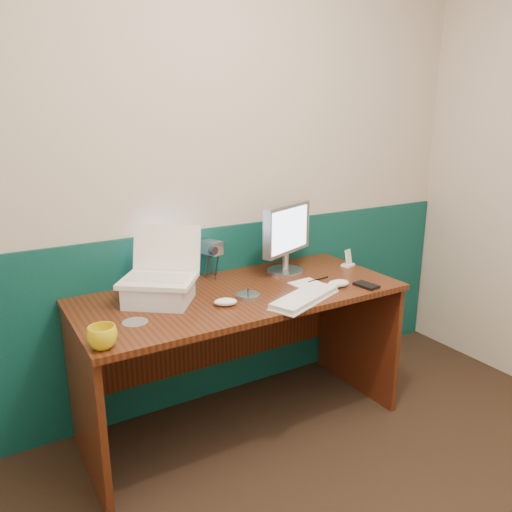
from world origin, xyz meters
TOP-DOWN VIEW (x-y plane):
  - back_wall at (0.00, 1.75)m, footprint 3.50×0.04m
  - wainscot at (0.00, 1.74)m, footprint 3.48×0.02m
  - desk at (0.04, 1.38)m, footprint 1.60×0.70m
  - laptop_riser at (-0.36, 1.44)m, footprint 0.37×0.36m
  - laptop at (-0.36, 1.44)m, footprint 0.41×0.40m
  - monitor at (0.40, 1.52)m, footprint 0.39×0.24m
  - keyboard at (0.24, 1.12)m, footprint 0.42×0.28m
  - mouse_right at (0.50, 1.19)m, footprint 0.13×0.09m
  - mouse_left at (-0.11, 1.25)m, footprint 0.12×0.10m
  - mug at (-0.70, 1.11)m, footprint 0.14×0.14m
  - camcorder at (0.01, 1.65)m, footprint 0.11×0.14m
  - cd_spindle at (0.02, 1.28)m, footprint 0.11×0.11m
  - cd_loose_a at (-0.53, 1.28)m, footprint 0.11×0.11m
  - pen at (0.47, 1.33)m, footprint 0.14×0.02m
  - papers at (0.38, 1.32)m, footprint 0.16×0.11m
  - dock at (0.78, 1.44)m, footprint 0.08×0.07m
  - music_player at (0.78, 1.44)m, footprint 0.05×0.04m
  - pda at (0.62, 1.12)m, footprint 0.09×0.13m

SIDE VIEW (x-z plane):
  - desk at x=0.04m, z-range 0.00..0.75m
  - wainscot at x=0.00m, z-range 0.00..1.00m
  - cd_loose_a at x=-0.53m, z-range 0.75..0.75m
  - papers at x=0.38m, z-range 0.75..0.75m
  - pen at x=0.47m, z-range 0.75..0.76m
  - dock at x=0.78m, z-range 0.75..0.76m
  - pda at x=0.62m, z-range 0.75..0.76m
  - keyboard at x=0.24m, z-range 0.75..0.77m
  - cd_spindle at x=0.02m, z-range 0.75..0.77m
  - mouse_left at x=-0.11m, z-range 0.75..0.79m
  - mouse_right at x=0.50m, z-range 0.75..0.79m
  - mug at x=-0.70m, z-range 0.75..0.84m
  - laptop_riser at x=-0.36m, z-range 0.75..0.85m
  - music_player at x=0.78m, z-range 0.76..0.85m
  - camcorder at x=0.01m, z-range 0.75..0.93m
  - monitor at x=0.40m, z-range 0.75..1.12m
  - laptop at x=-0.36m, z-range 0.85..1.12m
  - back_wall at x=0.00m, z-range 0.00..2.50m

